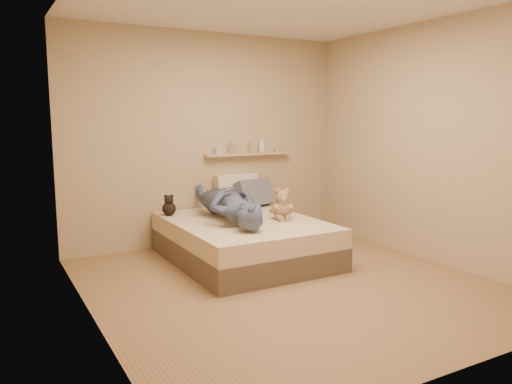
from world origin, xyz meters
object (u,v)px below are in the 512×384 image
game_console (250,215)px  person (229,202)px  dark_plush (169,206)px  wall_shelf (248,154)px  teddy_bear (282,206)px  pillow_cream (237,190)px  bed (244,240)px  pillow_grey (254,193)px

game_console → person: person is taller
dark_plush → wall_shelf: (1.18, 0.26, 0.54)m
teddy_bear → dark_plush: size_ratio=1.42×
pillow_cream → game_console: bearing=-112.1°
bed → pillow_grey: (0.52, 0.69, 0.40)m
teddy_bear → pillow_cream: bearing=93.4°
game_console → wall_shelf: size_ratio=0.17×
teddy_bear → person: bearing=151.9°
dark_plush → pillow_grey: pillow_grey is taller
pillow_grey → teddy_bear: bearing=-97.9°
game_console → pillow_grey: size_ratio=0.41×
teddy_bear → pillow_grey: bearing=82.1°
teddy_bear → wall_shelf: 1.19m
bed → pillow_grey: 0.95m
teddy_bear → dark_plush: (-1.03, 0.81, -0.04)m
dark_plush → bed: bearing=-45.9°
pillow_grey → wall_shelf: wall_shelf is taller
pillow_cream → wall_shelf: (0.21, 0.08, 0.45)m
dark_plush → pillow_grey: size_ratio=0.50×
teddy_bear → person: person is taller
pillow_grey → person: bearing=-138.4°
bed → pillow_cream: 0.99m
pillow_cream → bed: bearing=-112.3°
person → game_console: bearing=90.8°
game_console → person: size_ratio=0.13×
bed → teddy_bear: teddy_bear is taller
pillow_cream → pillow_grey: bearing=-38.4°
pillow_grey → person: size_ratio=0.32×
wall_shelf → pillow_grey: bearing=-98.5°
pillow_cream → wall_shelf: size_ratio=0.46×
dark_plush → person: person is taller
wall_shelf → person: bearing=-130.5°
wall_shelf → bed: bearing=-121.2°
bed → wall_shelf: (0.55, 0.91, 0.88)m
game_console → person: 0.67m
bed → dark_plush: size_ratio=7.67×
bed → dark_plush: dark_plush is taller
bed → teddy_bear: bearing=-21.8°
game_console → person: bearing=82.1°
game_console → teddy_bear: 0.73m
pillow_cream → wall_shelf: wall_shelf is taller
teddy_bear → pillow_grey: pillow_grey is taller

